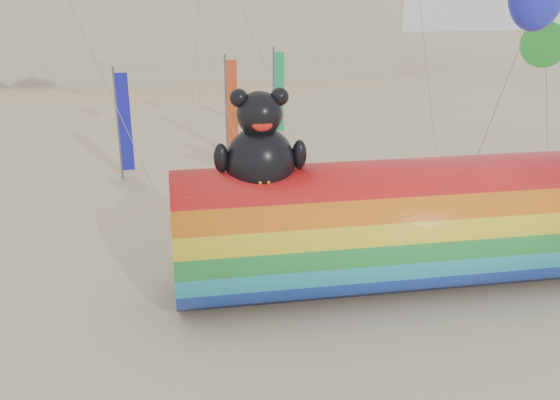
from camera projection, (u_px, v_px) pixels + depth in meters
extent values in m
plane|color=#CCB58C|center=(272.00, 292.00, 18.85)|extent=(160.00, 160.00, 0.00)
cylinder|color=red|center=(404.00, 225.00, 18.63)|extent=(13.65, 3.98, 3.98)
ellipsoid|color=black|center=(260.00, 163.00, 17.19)|extent=(1.95, 1.74, 2.05)
ellipsoid|color=#F2AD19|center=(263.00, 174.00, 16.66)|extent=(1.00, 0.44, 0.88)
sphere|color=black|center=(260.00, 114.00, 16.72)|extent=(1.25, 1.25, 1.25)
sphere|color=black|center=(239.00, 98.00, 16.48)|extent=(0.50, 0.50, 0.50)
sphere|color=black|center=(280.00, 97.00, 16.65)|extent=(0.50, 0.50, 0.50)
ellipsoid|color=red|center=(262.00, 125.00, 16.31)|extent=(0.55, 0.20, 0.35)
ellipsoid|color=black|center=(221.00, 158.00, 16.84)|extent=(0.41, 0.41, 0.82)
ellipsoid|color=black|center=(299.00, 154.00, 17.18)|extent=(0.41, 0.41, 0.82)
imported|color=#4F5356|center=(398.00, 213.00, 22.58)|extent=(0.78, 0.75, 1.79)
ellipsoid|color=#3D0B0B|center=(395.00, 245.00, 21.63)|extent=(1.17, 0.99, 0.41)
ellipsoid|color=#3D0B0B|center=(416.00, 246.00, 21.57)|extent=(0.99, 0.84, 0.34)
ellipsoid|color=#3D0B0B|center=(377.00, 245.00, 21.69)|extent=(0.91, 0.77, 0.32)
ellipsoid|color=#3D0B0B|center=(399.00, 241.00, 22.07)|extent=(0.78, 0.66, 0.27)
ellipsoid|color=#3D0B0B|center=(426.00, 243.00, 21.94)|extent=(0.73, 0.62, 0.25)
cylinder|color=#59595E|center=(118.00, 124.00, 28.25)|extent=(0.10, 0.10, 5.20)
cube|color=#1518A3|center=(125.00, 123.00, 28.28)|extent=(0.56, 0.06, 4.50)
cylinder|color=#59595E|center=(226.00, 105.00, 32.20)|extent=(0.10, 0.10, 5.20)
cube|color=#BF3F1B|center=(232.00, 104.00, 32.23)|extent=(0.56, 0.06, 4.50)
cylinder|color=#59595E|center=(274.00, 93.00, 35.35)|extent=(0.10, 0.10, 5.20)
cube|color=#179759|center=(279.00, 92.00, 35.39)|extent=(0.56, 0.06, 4.50)
cone|color=green|center=(548.00, 43.00, 19.29)|extent=(1.40, 1.40, 1.26)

